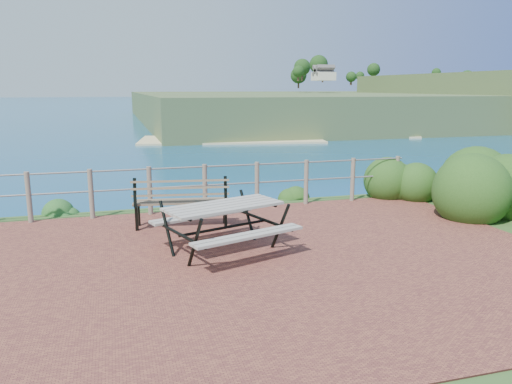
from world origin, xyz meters
TOP-DOWN VIEW (x-y plane):
  - ground at (0.00, 0.00)m, footprint 10.00×7.00m
  - ocean at (0.00, 200.00)m, footprint 1200.00×1200.00m
  - safety_railing at (0.00, 3.35)m, footprint 9.40×0.10m
  - distant_bay at (173.07, 202.61)m, footprint 290.00×232.36m
  - picnic_table at (-0.20, 0.57)m, footprint 1.98×1.53m
  - park_bench at (-0.65, 2.24)m, footprint 1.81×0.71m
  - shrub_right_front at (5.51, 1.81)m, footprint 1.60×1.60m
  - shrub_right_edge at (4.61, 3.25)m, footprint 1.17×1.17m
  - shrub_lip_west at (-2.97, 3.89)m, footprint 0.69×0.69m
  - shrub_lip_east at (2.30, 4.30)m, footprint 0.67×0.67m

SIDE VIEW (x-z plane):
  - distant_bay at x=173.07m, z-range -13.52..10.48m
  - ground at x=0.00m, z-range -0.06..0.06m
  - ocean at x=0.00m, z-range 0.00..0.00m
  - shrub_right_front at x=5.51m, z-range -1.13..1.13m
  - shrub_right_edge at x=4.61m, z-range -0.84..0.84m
  - shrub_lip_west at x=-2.97m, z-range -0.20..0.20m
  - shrub_lip_east at x=2.30m, z-range -0.19..0.19m
  - picnic_table at x=-0.20m, z-range 0.11..0.88m
  - safety_railing at x=0.00m, z-range 0.07..1.07m
  - park_bench at x=-0.65m, z-range 0.16..1.15m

